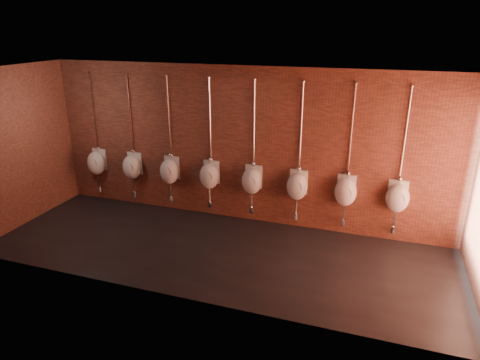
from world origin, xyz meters
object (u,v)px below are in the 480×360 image
at_px(urinal_1, 132,166).
at_px(urinal_3, 209,175).
at_px(urinal_4, 252,180).
at_px(urinal_6, 346,191).
at_px(urinal_5, 297,186).
at_px(urinal_7, 397,197).
at_px(urinal_0, 97,162).
at_px(urinal_2, 170,171).

xyz_separation_m(urinal_1, urinal_3, (1.87, 0.00, 0.00)).
xyz_separation_m(urinal_4, urinal_6, (1.87, 0.00, 0.00)).
height_order(urinal_5, urinal_7, same).
height_order(urinal_6, urinal_7, same).
bearing_deg(urinal_7, urinal_0, 180.00).
bearing_deg(urinal_3, urinal_5, 0.00).
bearing_deg(urinal_5, urinal_3, 180.00).
bearing_deg(urinal_6, urinal_2, 180.00).
height_order(urinal_3, urinal_7, same).
relative_size(urinal_4, urinal_6, 1.00).
bearing_deg(urinal_1, urinal_2, 0.00).
distance_m(urinal_3, urinal_4, 0.93).
distance_m(urinal_4, urinal_5, 0.93).
relative_size(urinal_0, urinal_5, 1.00).
bearing_deg(urinal_4, urinal_3, 180.00).
height_order(urinal_1, urinal_2, same).
height_order(urinal_5, urinal_6, same).
xyz_separation_m(urinal_1, urinal_5, (3.73, 0.00, 0.00)).
bearing_deg(urinal_0, urinal_3, 0.00).
relative_size(urinal_0, urinal_3, 1.00).
height_order(urinal_0, urinal_7, same).
xyz_separation_m(urinal_2, urinal_7, (4.66, 0.00, 0.00)).
bearing_deg(urinal_0, urinal_4, 0.00).
height_order(urinal_0, urinal_3, same).
distance_m(urinal_1, urinal_4, 2.80).
height_order(urinal_2, urinal_5, same).
height_order(urinal_3, urinal_4, same).
bearing_deg(urinal_1, urinal_6, 0.00).
relative_size(urinal_1, urinal_7, 1.00).
bearing_deg(urinal_5, urinal_0, 180.00).
distance_m(urinal_1, urinal_5, 3.73).
bearing_deg(urinal_6, urinal_7, 0.00).
relative_size(urinal_1, urinal_3, 1.00).
distance_m(urinal_1, urinal_6, 4.66).
height_order(urinal_0, urinal_4, same).
bearing_deg(urinal_7, urinal_3, 180.00).
relative_size(urinal_2, urinal_6, 1.00).
xyz_separation_m(urinal_0, urinal_1, (0.93, 0.00, 0.00)).
bearing_deg(urinal_1, urinal_3, 0.00).
relative_size(urinal_2, urinal_7, 1.00).
height_order(urinal_2, urinal_6, same).
bearing_deg(urinal_3, urinal_0, 180.00).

